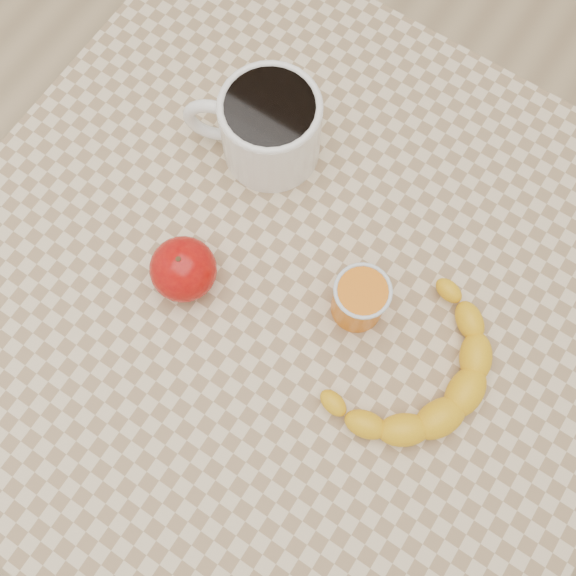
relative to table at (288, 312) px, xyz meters
The scene contains 6 objects.
ground 0.66m from the table, ahead, with size 3.00×3.00×0.00m, color tan.
table is the anchor object (origin of this frame).
coffee_mug 0.23m from the table, 130.60° to the left, with size 0.17×0.15×0.10m.
orange_juice_glass 0.15m from the table, 20.42° to the left, with size 0.06×0.06×0.07m.
apple 0.17m from the table, 155.13° to the right, with size 0.10×0.10×0.07m.
banana 0.20m from the table, ahead, with size 0.25×0.29×0.04m, color yellow, non-canonical shape.
Camera 1 is at (0.11, -0.17, 1.45)m, focal length 40.00 mm.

